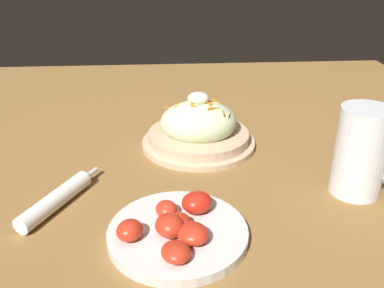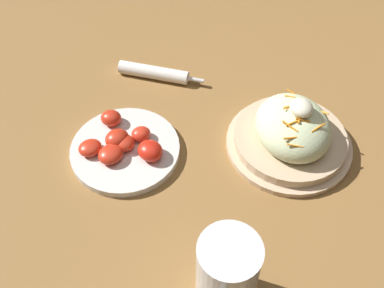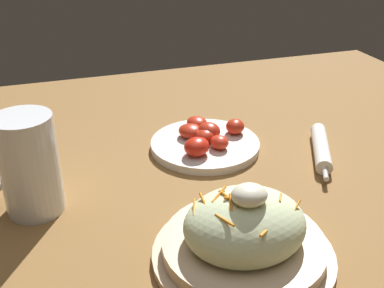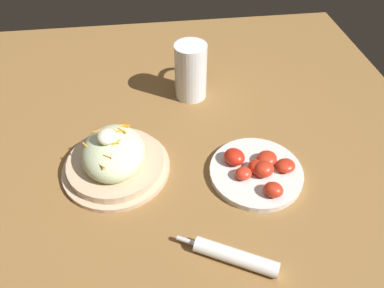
% 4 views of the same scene
% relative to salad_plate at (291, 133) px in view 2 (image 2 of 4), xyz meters
% --- Properties ---
extents(ground_plane, '(1.43, 1.43, 0.00)m').
position_rel_salad_plate_xyz_m(ground_plane, '(-0.01, -0.06, -0.04)').
color(ground_plane, olive).
extents(salad_plate, '(0.24, 0.24, 0.11)m').
position_rel_salad_plate_xyz_m(salad_plate, '(0.00, 0.00, 0.00)').
color(salad_plate, '#D1B28E').
rests_on(salad_plate, ground_plane).
extents(beer_mug, '(0.14, 0.10, 0.15)m').
position_rel_salad_plate_xyz_m(beer_mug, '(0.26, -0.20, 0.03)').
color(beer_mug, white).
rests_on(beer_mug, ground_plane).
extents(napkin_roll, '(0.10, 0.18, 0.03)m').
position_rel_salad_plate_xyz_m(napkin_roll, '(-0.25, -0.21, -0.02)').
color(napkin_roll, white).
rests_on(napkin_roll, ground_plane).
extents(tomato_plate, '(0.20, 0.20, 0.05)m').
position_rel_salad_plate_xyz_m(tomato_plate, '(-0.06, -0.31, -0.02)').
color(tomato_plate, silver).
rests_on(tomato_plate, ground_plane).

